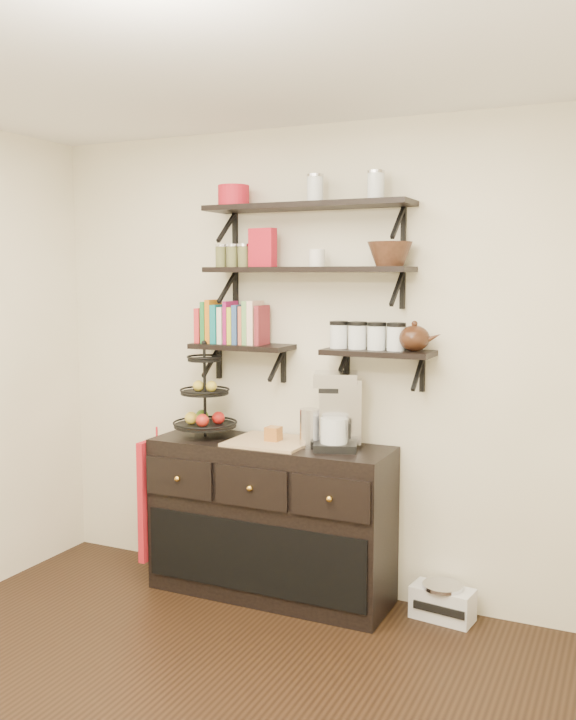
% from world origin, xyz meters
% --- Properties ---
extents(ceiling, '(3.50, 3.50, 0.02)m').
position_xyz_m(ceiling, '(0.00, 0.00, 2.70)').
color(ceiling, white).
rests_on(ceiling, back_wall).
extents(back_wall, '(3.50, 0.02, 2.70)m').
position_xyz_m(back_wall, '(0.00, 1.75, 1.35)').
color(back_wall, white).
rests_on(back_wall, ground).
extents(shelf_top, '(1.20, 0.27, 0.23)m').
position_xyz_m(shelf_top, '(0.00, 1.62, 2.23)').
color(shelf_top, black).
rests_on(shelf_top, back_wall).
extents(shelf_mid, '(1.20, 0.27, 0.23)m').
position_xyz_m(shelf_mid, '(0.00, 1.62, 1.88)').
color(shelf_mid, black).
rests_on(shelf_mid, back_wall).
extents(shelf_low_left, '(0.60, 0.25, 0.23)m').
position_xyz_m(shelf_low_left, '(-0.42, 1.63, 1.43)').
color(shelf_low_left, black).
rests_on(shelf_low_left, back_wall).
extents(shelf_low_right, '(0.60, 0.25, 0.23)m').
position_xyz_m(shelf_low_right, '(0.42, 1.63, 1.43)').
color(shelf_low_right, black).
rests_on(shelf_low_right, back_wall).
extents(cookbooks, '(0.43, 0.15, 0.26)m').
position_xyz_m(cookbooks, '(-0.47, 1.63, 1.57)').
color(cookbooks, red).
rests_on(cookbooks, shelf_low_left).
extents(glass_canisters, '(0.43, 0.10, 0.13)m').
position_xyz_m(glass_canisters, '(0.36, 1.63, 1.51)').
color(glass_canisters, silver).
rests_on(glass_canisters, shelf_low_right).
extents(sideboard, '(1.40, 0.50, 0.92)m').
position_xyz_m(sideboard, '(-0.18, 1.51, 0.45)').
color(sideboard, black).
rests_on(sideboard, floor).
extents(fruit_stand, '(0.37, 0.37, 0.55)m').
position_xyz_m(fruit_stand, '(-0.61, 1.52, 1.09)').
color(fruit_stand, black).
rests_on(fruit_stand, sideboard).
extents(candle, '(0.08, 0.08, 0.08)m').
position_xyz_m(candle, '(-0.16, 1.51, 0.96)').
color(candle, '#9D5C24').
rests_on(candle, sideboard).
extents(coffee_maker, '(0.29, 0.29, 0.43)m').
position_xyz_m(coffee_maker, '(0.22, 1.54, 1.10)').
color(coffee_maker, black).
rests_on(coffee_maker, sideboard).
extents(thermal_carafe, '(0.11, 0.11, 0.22)m').
position_xyz_m(thermal_carafe, '(0.07, 1.49, 1.01)').
color(thermal_carafe, silver).
rests_on(thermal_carafe, sideboard).
extents(apron, '(0.04, 0.31, 0.72)m').
position_xyz_m(apron, '(-0.91, 1.41, 0.52)').
color(apron, '#A8121B').
rests_on(apron, sideboard).
extents(radio, '(0.35, 0.25, 0.20)m').
position_xyz_m(radio, '(0.81, 1.62, 0.10)').
color(radio, silver).
rests_on(radio, floor).
extents(recipe_box, '(0.17, 0.08, 0.22)m').
position_xyz_m(recipe_box, '(-0.28, 1.61, 2.01)').
color(recipe_box, '#B21424').
rests_on(recipe_box, shelf_mid).
extents(walnut_bowl, '(0.24, 0.24, 0.13)m').
position_xyz_m(walnut_bowl, '(0.48, 1.61, 1.96)').
color(walnut_bowl, black).
rests_on(walnut_bowl, shelf_mid).
extents(ramekins, '(0.09, 0.09, 0.10)m').
position_xyz_m(ramekins, '(0.06, 1.61, 1.95)').
color(ramekins, white).
rests_on(ramekins, shelf_mid).
extents(teapot, '(0.22, 0.16, 0.16)m').
position_xyz_m(teapot, '(0.62, 1.63, 1.53)').
color(teapot, '#331B0F').
rests_on(teapot, shelf_low_right).
extents(red_pot, '(0.18, 0.18, 0.12)m').
position_xyz_m(red_pot, '(-0.46, 1.61, 2.31)').
color(red_pot, '#B21424').
rests_on(red_pot, shelf_top).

